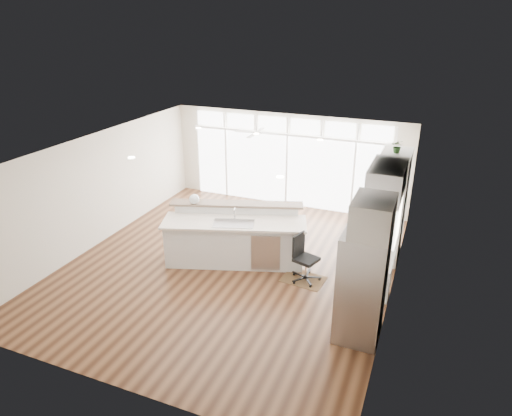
% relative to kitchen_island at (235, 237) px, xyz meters
% --- Properties ---
extents(floor, '(7.00, 8.00, 0.02)m').
position_rel_kitchen_island_xyz_m(floor, '(-0.04, -0.16, -0.64)').
color(floor, '#3D2112').
rests_on(floor, ground).
extents(ceiling, '(7.00, 8.00, 0.02)m').
position_rel_kitchen_island_xyz_m(ceiling, '(-0.04, -0.16, 2.07)').
color(ceiling, white).
rests_on(ceiling, wall_back).
extents(wall_back, '(7.00, 0.04, 2.70)m').
position_rel_kitchen_island_xyz_m(wall_back, '(-0.04, 3.84, 0.72)').
color(wall_back, beige).
rests_on(wall_back, floor).
extents(wall_front, '(7.00, 0.04, 2.70)m').
position_rel_kitchen_island_xyz_m(wall_front, '(-0.04, -4.16, 0.72)').
color(wall_front, beige).
rests_on(wall_front, floor).
extents(wall_left, '(0.04, 8.00, 2.70)m').
position_rel_kitchen_island_xyz_m(wall_left, '(-3.54, -0.16, 0.72)').
color(wall_left, beige).
rests_on(wall_left, floor).
extents(wall_right, '(0.04, 8.00, 2.70)m').
position_rel_kitchen_island_xyz_m(wall_right, '(3.46, -0.16, 0.72)').
color(wall_right, beige).
rests_on(wall_right, floor).
extents(glass_wall, '(5.80, 0.06, 2.08)m').
position_rel_kitchen_island_xyz_m(glass_wall, '(-0.04, 3.78, 0.42)').
color(glass_wall, silver).
rests_on(glass_wall, wall_back).
extents(transom_row, '(5.90, 0.06, 0.40)m').
position_rel_kitchen_island_xyz_m(transom_row, '(-0.04, 3.78, 1.75)').
color(transom_row, silver).
rests_on(transom_row, wall_back).
extents(desk_window, '(0.04, 0.85, 0.85)m').
position_rel_kitchen_island_xyz_m(desk_window, '(3.42, 0.14, 0.92)').
color(desk_window, white).
rests_on(desk_window, wall_right).
extents(ceiling_fan, '(1.16, 1.16, 0.32)m').
position_rel_kitchen_island_xyz_m(ceiling_fan, '(-0.54, 2.64, 1.85)').
color(ceiling_fan, white).
rests_on(ceiling_fan, ceiling).
extents(recessed_lights, '(3.40, 3.00, 0.02)m').
position_rel_kitchen_island_xyz_m(recessed_lights, '(-0.04, 0.04, 2.05)').
color(recessed_lights, silver).
rests_on(recessed_lights, ceiling).
extents(oven_cabinet, '(0.64, 1.20, 2.50)m').
position_rel_kitchen_island_xyz_m(oven_cabinet, '(3.13, 1.64, 0.62)').
color(oven_cabinet, white).
rests_on(oven_cabinet, floor).
extents(desk_nook, '(0.72, 1.30, 0.76)m').
position_rel_kitchen_island_xyz_m(desk_nook, '(3.09, 0.14, -0.25)').
color(desk_nook, white).
rests_on(desk_nook, floor).
extents(upper_cabinets, '(0.64, 1.30, 0.64)m').
position_rel_kitchen_island_xyz_m(upper_cabinets, '(3.13, 0.14, 1.72)').
color(upper_cabinets, white).
rests_on(upper_cabinets, wall_right).
extents(refrigerator, '(0.76, 0.90, 2.00)m').
position_rel_kitchen_island_xyz_m(refrigerator, '(3.07, -1.51, 0.37)').
color(refrigerator, '#ABACB0').
rests_on(refrigerator, floor).
extents(fridge_cabinet, '(0.64, 0.90, 0.60)m').
position_rel_kitchen_island_xyz_m(fridge_cabinet, '(3.13, -1.51, 1.67)').
color(fridge_cabinet, white).
rests_on(fridge_cabinet, wall_right).
extents(framed_photos, '(0.06, 0.22, 0.80)m').
position_rel_kitchen_island_xyz_m(framed_photos, '(3.42, 0.76, 0.77)').
color(framed_photos, black).
rests_on(framed_photos, wall_right).
extents(kitchen_island, '(3.40, 2.14, 1.26)m').
position_rel_kitchen_island_xyz_m(kitchen_island, '(0.00, 0.00, 0.00)').
color(kitchen_island, white).
rests_on(kitchen_island, floor).
extents(rug, '(0.95, 0.73, 0.01)m').
position_rel_kitchen_island_xyz_m(rug, '(1.67, -0.13, -0.63)').
color(rug, '#382211').
rests_on(rug, floor).
extents(office_chair, '(0.66, 0.63, 1.03)m').
position_rel_kitchen_island_xyz_m(office_chair, '(1.72, -0.13, -0.12)').
color(office_chair, black).
rests_on(office_chair, floor).
extents(fishbowl, '(0.30, 0.30, 0.23)m').
position_rel_kitchen_island_xyz_m(fishbowl, '(-1.03, 0.08, 0.75)').
color(fishbowl, silver).
rests_on(fishbowl, kitchen_island).
extents(monitor, '(0.10, 0.50, 0.41)m').
position_rel_kitchen_island_xyz_m(monitor, '(3.01, 0.14, 0.34)').
color(monitor, black).
rests_on(monitor, desk_nook).
extents(keyboard, '(0.14, 0.34, 0.02)m').
position_rel_kitchen_island_xyz_m(keyboard, '(2.84, 0.14, 0.14)').
color(keyboard, silver).
rests_on(keyboard, desk_nook).
extents(potted_plant, '(0.26, 0.29, 0.22)m').
position_rel_kitchen_island_xyz_m(potted_plant, '(3.13, 1.64, 1.98)').
color(potted_plant, '#2F5C27').
rests_on(potted_plant, oven_cabinet).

